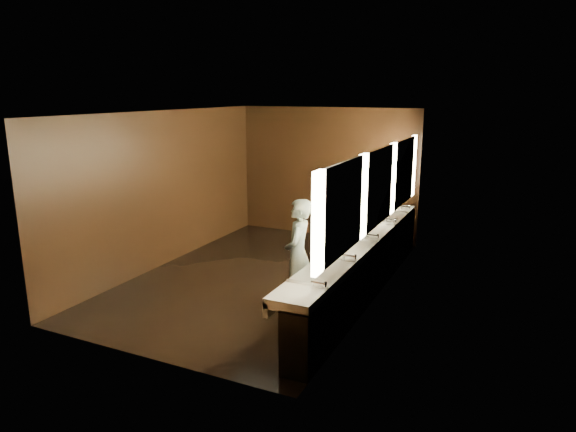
{
  "coord_description": "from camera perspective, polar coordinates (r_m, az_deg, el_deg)",
  "views": [
    {
      "loc": [
        3.95,
        -7.34,
        3.13
      ],
      "look_at": [
        0.48,
        0.0,
        1.15
      ],
      "focal_mm": 32.0,
      "sensor_mm": 36.0,
      "label": 1
    }
  ],
  "objects": [
    {
      "name": "trash_bin",
      "position": [
        8.06,
        6.52,
        -7.02
      ],
      "size": [
        0.49,
        0.49,
        0.57
      ],
      "primitive_type": "cylinder",
      "rotation": [
        0.0,
        0.0,
        0.44
      ],
      "color": "black",
      "rests_on": "floor"
    },
    {
      "name": "mirror_band",
      "position": [
        7.73,
        10.1,
        3.21
      ],
      "size": [
        0.06,
        5.03,
        1.15
      ],
      "color": "#FCEEB9",
      "rests_on": "wall_right"
    },
    {
      "name": "ceiling",
      "position": [
        8.34,
        -3.07,
        11.43
      ],
      "size": [
        4.0,
        6.0,
        0.02
      ],
      "primitive_type": "cube",
      "color": "#2D2D2B",
      "rests_on": "wall_back"
    },
    {
      "name": "sink_counter",
      "position": [
        8.09,
        8.44,
        -5.43
      ],
      "size": [
        0.55,
        5.4,
        1.01
      ],
      "color": "black",
      "rests_on": "floor"
    },
    {
      "name": "person",
      "position": [
        7.47,
        1.13,
        -4.3
      ],
      "size": [
        0.51,
        0.67,
        1.64
      ],
      "primitive_type": "imported",
      "rotation": [
        0.0,
        0.0,
        -1.37
      ],
      "color": "#81AAC1",
      "rests_on": "floor"
    },
    {
      "name": "wall_left",
      "position": [
        9.61,
        -13.54,
        2.96
      ],
      "size": [
        0.02,
        6.0,
        2.8
      ],
      "primitive_type": "cube",
      "color": "black",
      "rests_on": "floor"
    },
    {
      "name": "floor",
      "position": [
        8.91,
        -2.84,
        -6.87
      ],
      "size": [
        6.0,
        6.0,
        0.0
      ],
      "primitive_type": "plane",
      "color": "black",
      "rests_on": "ground"
    },
    {
      "name": "wall_back",
      "position": [
        11.21,
        4.33,
        4.81
      ],
      "size": [
        4.0,
        0.02,
        2.8
      ],
      "primitive_type": "cube",
      "color": "black",
      "rests_on": "floor"
    },
    {
      "name": "wall_front",
      "position": [
        6.12,
        -16.33,
        -3.29
      ],
      "size": [
        4.0,
        0.02,
        2.8
      ],
      "primitive_type": "cube",
      "color": "black",
      "rests_on": "floor"
    },
    {
      "name": "wall_right",
      "position": [
        7.79,
        10.13,
        0.67
      ],
      "size": [
        0.02,
        6.0,
        2.8
      ],
      "primitive_type": "cube",
      "color": "black",
      "rests_on": "floor"
    }
  ]
}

